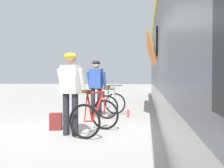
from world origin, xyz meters
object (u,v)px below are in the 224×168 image
(cyclist_far_in_blue, at_px, (96,83))
(backpack_on_platform, at_px, (56,122))
(cyclist_near_in_white, at_px, (71,86))
(bicycle_near_red, at_px, (95,116))
(water_bottle_near_the_bikes, at_px, (128,113))
(bicycle_far_silver, at_px, (111,104))
(train_car, at_px, (213,51))

(cyclist_far_in_blue, distance_m, backpack_on_platform, 2.40)
(cyclist_near_in_white, height_order, bicycle_near_red, cyclist_near_in_white)
(backpack_on_platform, distance_m, water_bottle_near_the_bikes, 2.67)
(backpack_on_platform, bearing_deg, bicycle_far_silver, 57.28)
(bicycle_near_red, bearing_deg, bicycle_far_silver, 89.97)
(train_car, relative_size, cyclist_near_in_white, 11.17)
(cyclist_near_in_white, distance_m, water_bottle_near_the_bikes, 3.03)
(bicycle_near_red, height_order, bicycle_far_silver, same)
(train_car, distance_m, water_bottle_near_the_bikes, 3.05)
(train_car, bearing_deg, water_bottle_near_the_bikes, 166.34)
(bicycle_far_silver, bearing_deg, water_bottle_near_the_bikes, -10.76)
(bicycle_far_silver, bearing_deg, cyclist_near_in_white, -100.07)
(cyclist_near_in_white, height_order, water_bottle_near_the_bikes, cyclist_near_in_white)
(bicycle_near_red, relative_size, water_bottle_near_the_bikes, 5.20)
(backpack_on_platform, bearing_deg, cyclist_far_in_blue, 67.09)
(bicycle_near_red, distance_m, backpack_on_platform, 1.07)
(cyclist_near_in_white, relative_size, bicycle_far_silver, 1.53)
(train_car, distance_m, cyclist_near_in_white, 4.10)
(cyclist_near_in_white, height_order, bicycle_far_silver, cyclist_near_in_white)
(cyclist_near_in_white, distance_m, cyclist_far_in_blue, 2.69)
(bicycle_far_silver, distance_m, water_bottle_near_the_bikes, 0.63)
(cyclist_near_in_white, bearing_deg, bicycle_far_silver, 79.93)
(train_car, height_order, cyclist_far_in_blue, train_car)
(cyclist_far_in_blue, bearing_deg, bicycle_near_red, -79.47)
(bicycle_far_silver, xyz_separation_m, water_bottle_near_the_bikes, (0.55, -0.10, -0.29))
(cyclist_near_in_white, relative_size, bicycle_near_red, 1.45)
(bicycle_far_silver, height_order, water_bottle_near_the_bikes, bicycle_far_silver)
(backpack_on_platform, height_order, water_bottle_near_the_bikes, backpack_on_platform)
(bicycle_near_red, bearing_deg, water_bottle_near_the_bikes, 77.45)
(bicycle_near_red, xyz_separation_m, water_bottle_near_the_bikes, (0.55, 2.47, -0.29))
(backpack_on_platform, xyz_separation_m, water_bottle_near_the_bikes, (1.55, 2.17, -0.08))
(cyclist_far_in_blue, xyz_separation_m, bicycle_near_red, (0.46, -2.48, -0.65))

